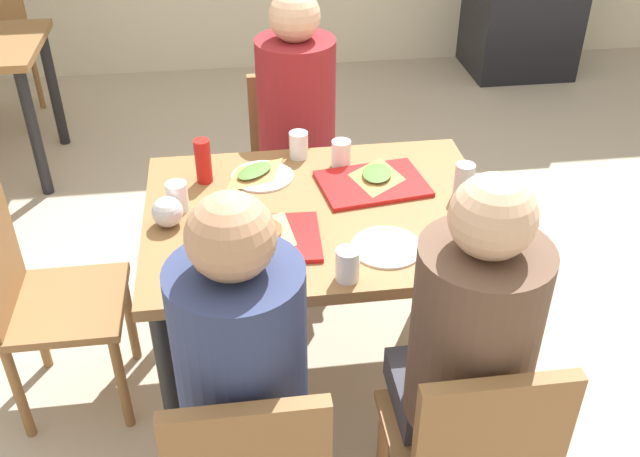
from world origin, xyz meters
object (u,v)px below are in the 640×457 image
Objects in this scene: plastic_cup_a at (299,145)px; foil_bundle at (167,212)px; paper_plate_near_edge at (387,247)px; pizza_slice_a at (262,232)px; main_table at (320,233)px; tray_red_near at (262,239)px; chair_near_right at (472,450)px; plastic_cup_d at (341,154)px; person_far_side at (298,120)px; paper_plate_center at (263,176)px; chair_far_side at (295,157)px; person_in_brown_jacket at (467,344)px; tray_red_far at (372,184)px; pizza_slice_b at (377,175)px; condiment_bottle at (203,161)px; chair_left_end at (36,293)px; soda_can at (464,181)px; plastic_cup_b at (348,265)px; plastic_cup_c at (177,197)px; person_in_red at (242,365)px; pizza_slice_c at (255,172)px.

foil_bundle is (-0.46, -0.39, 0.00)m from plastic_cup_a.
paper_plate_near_edge is 0.83× the size of pizza_slice_a.
main_table is 11.53× the size of foil_bundle.
pizza_slice_a is (0.00, 0.01, 0.02)m from tray_red_near.
chair_near_right is 8.43× the size of plastic_cup_d.
tray_red_near is at bearing -103.60° from person_far_side.
chair_far_side is at bearing 73.41° from paper_plate_center.
person_in_brown_jacket is 12.53× the size of plastic_cup_d.
pizza_slice_b reaches higher than tray_red_far.
condiment_bottle is (-0.37, 0.24, 0.17)m from main_table.
person_far_side reaches higher than foil_bundle.
chair_near_right is at bearing -33.33° from chair_left_end.
tray_red_far is at bearing -125.12° from pizza_slice_b.
condiment_bottle is at bearing 114.59° from pizza_slice_a.
plastic_cup_a is (-0.03, 0.37, 0.14)m from main_table.
person_in_brown_jacket reaches higher than foil_bundle.
person_far_side is 0.42m from plastic_cup_d.
main_table is 0.51m from soda_can.
pizza_slice_a is at bearing -22.33° from foil_bundle.
condiment_bottle is (-0.40, 0.61, 0.03)m from plastic_cup_b.
tray_red_far is at bearing -10.74° from condiment_bottle.
chair_far_side is 1.03m from tray_red_near.
person_in_brown_jacket reaches higher than tray_red_near.
tray_red_near reaches higher than paper_plate_near_edge.
plastic_cup_c is at bearing -144.71° from plastic_cup_a.
chair_near_right is 3.17× the size of pizza_slice_a.
person_far_side is 0.59m from tray_red_far.
paper_plate_center is at bearing 125.72° from main_table.
foil_bundle is at bearing 155.53° from tray_red_near.
condiment_bottle reaches higher than soda_can.
tray_red_near is at bearing -143.50° from pizza_slice_b.
person_in_brown_jacket is at bearing -44.89° from plastic_cup_c.
plastic_cup_a is 1.00× the size of foil_bundle.
tray_red_near is 3.60× the size of plastic_cup_b.
tray_red_far is (1.16, 0.13, 0.25)m from chair_left_end.
chair_far_side reaches higher than tray_red_near.
chair_near_right is 8.43× the size of plastic_cup_b.
chair_left_end is at bearing -172.25° from pizza_slice_b.
condiment_bottle is (-0.87, 0.22, 0.02)m from soda_can.
plastic_cup_a is at bearing 108.24° from paper_plate_near_edge.
plastic_cup_b is (0.32, 0.31, 0.05)m from person_in_red.
person_far_side is 12.53× the size of foil_bundle.
pizza_slice_b is 2.34× the size of plastic_cup_b.
main_table is 1.37× the size of chair_far_side.
chair_left_end is at bearing 146.67° from chair_near_right.
tray_red_far reaches higher than main_table.
tray_red_far is (0.49, 0.81, 0.01)m from person_in_red.
person_far_side is 12.53× the size of plastic_cup_c.
pizza_slice_c is 2.39× the size of plastic_cup_b.
chair_near_right is 3.61× the size of pizza_slice_b.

